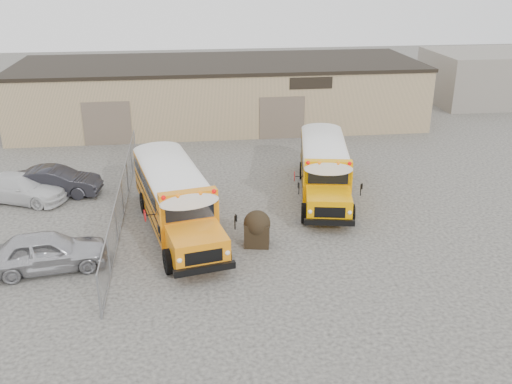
{
  "coord_description": "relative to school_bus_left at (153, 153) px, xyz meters",
  "views": [
    {
      "loc": [
        -2.74,
        -23.45,
        11.71
      ],
      "look_at": [
        0.41,
        1.25,
        1.6
      ],
      "focal_mm": 40.0,
      "sensor_mm": 36.0,
      "label": 1
    }
  ],
  "objects": [
    {
      "name": "chainlink_fence",
      "position": [
        -1.36,
        -4.38,
        -0.82
      ],
      "size": [
        0.07,
        18.07,
        1.81
      ],
      "color": "gray",
      "rests_on": "ground"
    },
    {
      "name": "car_dark",
      "position": [
        -5.13,
        -1.29,
        -0.95
      ],
      "size": [
        4.85,
        2.16,
        1.54
      ],
      "primitive_type": "imported",
      "rotation": [
        0.0,
        0.0,
        1.46
      ],
      "color": "black",
      "rests_on": "ground"
    },
    {
      "name": "ground",
      "position": [
        4.64,
        -7.38,
        -1.72
      ],
      "size": [
        120.0,
        120.0,
        0.0
      ],
      "primitive_type": "plane",
      "color": "#302E2C",
      "rests_on": "ground"
    },
    {
      "name": "warehouse",
      "position": [
        4.64,
        12.62,
        0.65
      ],
      "size": [
        30.2,
        10.2,
        4.67
      ],
      "color": "tan",
      "rests_on": "ground"
    },
    {
      "name": "distant_building_right",
      "position": [
        28.64,
        16.62,
        0.48
      ],
      "size": [
        10.0,
        8.0,
        4.4
      ],
      "primitive_type": "cube",
      "color": "gray",
      "rests_on": "ground"
    },
    {
      "name": "school_bus_right",
      "position": [
        10.27,
        3.06,
        -0.09
      ],
      "size": [
        4.06,
        9.89,
        2.82
      ],
      "color": "#F79F00",
      "rests_on": "ground"
    },
    {
      "name": "car_silver",
      "position": [
        -3.93,
        -9.48,
        -0.9
      ],
      "size": [
        5.04,
        2.63,
        1.64
      ],
      "primitive_type": "imported",
      "rotation": [
        0.0,
        0.0,
        1.72
      ],
      "color": "#B3B3B8",
      "rests_on": "ground"
    },
    {
      "name": "car_white",
      "position": [
        -6.82,
        -1.88,
        -1.0
      ],
      "size": [
        5.36,
        3.71,
        1.44
      ],
      "primitive_type": "imported",
      "rotation": [
        0.0,
        0.0,
        1.19
      ],
      "color": "silver",
      "rests_on": "ground"
    },
    {
      "name": "school_bus_left",
      "position": [
        0.0,
        0.0,
        0.0
      ],
      "size": [
        4.48,
        10.45,
        2.97
      ],
      "color": "orange",
      "rests_on": "ground"
    },
    {
      "name": "tarp_bundle",
      "position": [
        4.81,
        -8.39,
        -0.89
      ],
      "size": [
        1.24,
        1.19,
        1.62
      ],
      "color": "black",
      "rests_on": "ground"
    }
  ]
}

